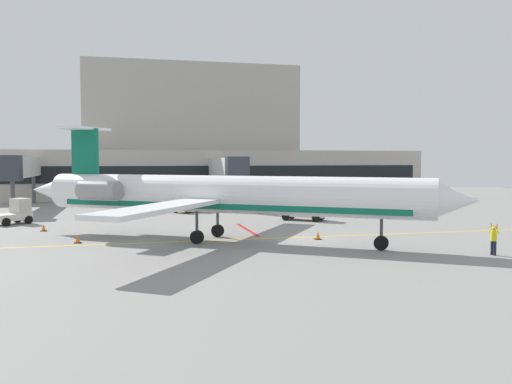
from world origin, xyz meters
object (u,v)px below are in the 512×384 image
fuel_tank (168,196)px  regional_jet (219,195)px  marshaller (494,239)px  baggage_tug (308,212)px  belt_loader (190,204)px  pushback_tractor (15,213)px

fuel_tank → regional_jet: bearing=-86.2°
marshaller → baggage_tug: bearing=104.1°
baggage_tug → fuel_tank: 19.45m
belt_loader → pushback_tractor: bearing=-157.3°
fuel_tank → marshaller: size_ratio=4.18×
pushback_tractor → fuel_tank: size_ratio=0.43×
baggage_tug → belt_loader: (-9.82, 10.24, 0.00)m
regional_jet → pushback_tractor: (-15.83, 13.68, -2.22)m
regional_jet → belt_loader: (0.19, 20.39, -2.37)m
belt_loader → fuel_tank: 5.63m
regional_jet → fuel_tank: bearing=93.8°
fuel_tank → marshaller: fuel_tank is taller
belt_loader → fuel_tank: size_ratio=0.43×
pushback_tractor → belt_loader: 17.37m
pushback_tractor → marshaller: size_ratio=1.79×
regional_jet → marshaller: bearing=-31.8°
pushback_tractor → marshaller: 38.33m
baggage_tug → marshaller: size_ratio=2.29×
regional_jet → pushback_tractor: 21.04m
pushback_tractor → fuel_tank: 18.50m
regional_jet → belt_loader: 20.53m
pushback_tractor → baggage_tug: bearing=-7.8°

